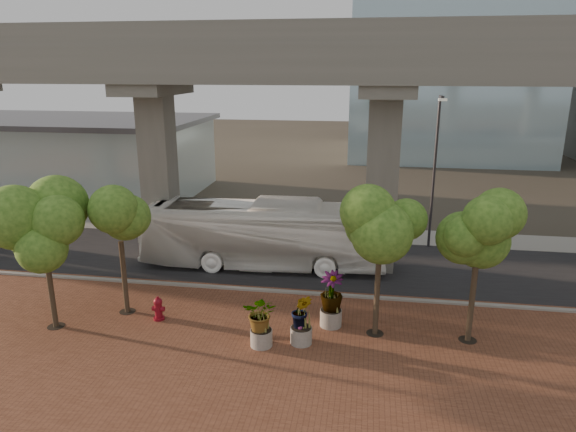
# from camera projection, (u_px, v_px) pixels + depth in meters

# --- Properties ---
(ground) EXTENTS (160.00, 160.00, 0.00)m
(ground) POSITION_uv_depth(u_px,v_px,m) (260.00, 275.00, 26.58)
(ground) COLOR #373228
(ground) RESTS_ON ground
(brick_plaza) EXTENTS (70.00, 13.00, 0.06)m
(brick_plaza) POSITION_uv_depth(u_px,v_px,m) (216.00, 358.00, 18.99)
(brick_plaza) COLOR brown
(brick_plaza) RESTS_ON ground
(asphalt_road) EXTENTS (90.00, 8.00, 0.04)m
(asphalt_road) POSITION_uv_depth(u_px,v_px,m) (268.00, 261.00, 28.47)
(asphalt_road) COLOR black
(asphalt_road) RESTS_ON ground
(curb_strip) EXTENTS (70.00, 0.25, 0.16)m
(curb_strip) POSITION_uv_depth(u_px,v_px,m) (252.00, 290.00, 24.66)
(curb_strip) COLOR gray
(curb_strip) RESTS_ON ground
(far_sidewalk) EXTENTS (90.00, 3.00, 0.06)m
(far_sidewalk) POSITION_uv_depth(u_px,v_px,m) (284.00, 231.00, 33.69)
(far_sidewalk) COLOR gray
(far_sidewalk) RESTS_ON ground
(transit_viaduct) EXTENTS (72.00, 5.60, 12.40)m
(transit_viaduct) POSITION_uv_depth(u_px,v_px,m) (266.00, 130.00, 26.44)
(transit_viaduct) COLOR gray
(transit_viaduct) RESTS_ON ground
(station_pavilion) EXTENTS (23.00, 13.00, 6.30)m
(station_pavilion) POSITION_uv_depth(u_px,v_px,m) (70.00, 154.00, 43.86)
(station_pavilion) COLOR silver
(station_pavilion) RESTS_ON ground
(transit_bus) EXTENTS (13.01, 3.50, 3.60)m
(transit_bus) POSITION_uv_depth(u_px,v_px,m) (263.00, 234.00, 27.37)
(transit_bus) COLOR white
(transit_bus) RESTS_ON ground
(fire_hydrant) EXTENTS (0.52, 0.47, 1.04)m
(fire_hydrant) POSITION_uv_depth(u_px,v_px,m) (158.00, 309.00, 21.70)
(fire_hydrant) COLOR maroon
(fire_hydrant) RESTS_ON ground
(planter_front) EXTENTS (1.89, 1.89, 2.08)m
(planter_front) POSITION_uv_depth(u_px,v_px,m) (261.00, 316.00, 19.44)
(planter_front) COLOR #AAA59A
(planter_front) RESTS_ON ground
(planter_right) EXTENTS (2.21, 2.21, 2.36)m
(planter_right) POSITION_uv_depth(u_px,v_px,m) (331.00, 294.00, 20.92)
(planter_right) COLOR #A09C91
(planter_right) RESTS_ON ground
(planter_left) EXTENTS (1.88, 1.88, 2.07)m
(planter_left) POSITION_uv_depth(u_px,v_px,m) (301.00, 314.00, 19.62)
(planter_left) COLOR #AAA699
(planter_left) RESTS_ON ground
(street_tree_far_west) EXTENTS (4.01, 4.01, 6.14)m
(street_tree_far_west) POSITION_uv_depth(u_px,v_px,m) (42.00, 228.00, 20.04)
(street_tree_far_west) COLOR #4B3D2A
(street_tree_far_west) RESTS_ON ground
(street_tree_near_west) EXTENTS (3.01, 3.01, 5.50)m
(street_tree_near_west) POSITION_uv_depth(u_px,v_px,m) (119.00, 222.00, 21.38)
(street_tree_near_west) COLOR #4B3D2A
(street_tree_near_west) RESTS_ON ground
(street_tree_near_east) EXTENTS (3.73, 3.73, 6.13)m
(street_tree_near_east) POSITION_uv_depth(u_px,v_px,m) (380.00, 229.00, 19.46)
(street_tree_near_east) COLOR #4B3D2A
(street_tree_near_east) RESTS_ON ground
(street_tree_far_east) EXTENTS (3.50, 3.50, 6.08)m
(street_tree_far_east) POSITION_uv_depth(u_px,v_px,m) (479.00, 232.00, 18.93)
(street_tree_far_east) COLOR #4B3D2A
(street_tree_far_east) RESTS_ON ground
(streetlamp_west) EXTENTS (0.39, 1.13, 7.80)m
(streetlamp_west) POSITION_uv_depth(u_px,v_px,m) (148.00, 165.00, 31.69)
(streetlamp_west) COLOR #2A292E
(streetlamp_west) RESTS_ON ground
(streetlamp_east) EXTENTS (0.44, 1.28, 8.87)m
(streetlamp_east) POSITION_uv_depth(u_px,v_px,m) (435.00, 162.00, 29.27)
(streetlamp_east) COLOR #323137
(streetlamp_east) RESTS_ON ground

